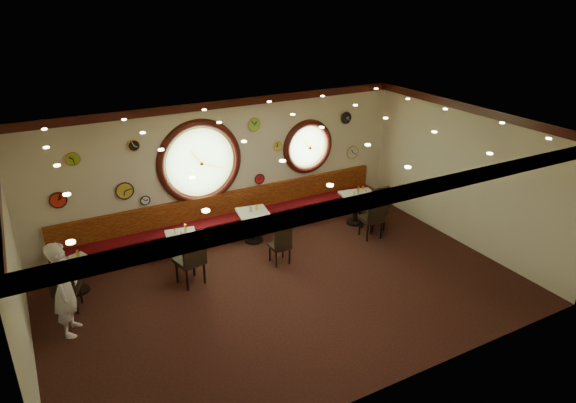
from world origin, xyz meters
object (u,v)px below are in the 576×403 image
object	(u,v)px
condiment_b_pepper	(181,234)
condiment_b_salt	(175,232)
table_b	(182,245)
condiment_a_bottle	(78,254)
chair_a	(64,284)
condiment_c_salt	(250,209)
condiment_c_bottle	(256,207)
chair_e	(377,206)
condiment_d_salt	(354,193)
waiter	(65,289)
condiment_a_salt	(68,259)
condiment_d_pepper	(358,192)
condiment_e_bottle	(363,189)
table_a	(77,273)
table_c	(253,223)
table_d	(356,205)
condiment_b_bottle	(185,228)
condiment_e_salt	(357,191)
condiment_e_pepper	(366,192)
chair_b	(192,255)
chair_d	(374,214)
condiment_d_bottle	(358,190)
condiment_c_pepper	(252,210)
chair_c	(281,241)
condiment_a_pepper	(78,260)
table_e	(361,203)

from	to	relation	value
condiment_b_pepper	condiment_b_salt	bearing A→B (deg)	116.43
table_b	condiment_a_bottle	distance (m)	2.06
chair_a	condiment_b_salt	distance (m)	2.44
condiment_c_salt	condiment_c_bottle	xyz separation A→B (m)	(0.17, 0.02, 0.02)
chair_e	condiment_c_salt	xyz separation A→B (m)	(-2.86, 0.97, 0.14)
condiment_d_salt	waiter	xyz separation A→B (m)	(-6.73, -1.21, 0.05)
condiment_a_salt	condiment_a_bottle	bearing A→B (deg)	7.71
condiment_d_pepper	condiment_e_bottle	world-z (taller)	condiment_d_pepper
condiment_a_salt	waiter	bearing A→B (deg)	-97.87
table_a	table_c	size ratio (longest dim) A/B	0.99
condiment_a_salt	waiter	size ratio (longest dim) A/B	0.05
table_b	condiment_b_pepper	xyz separation A→B (m)	(-0.02, -0.07, 0.30)
table_d	chair_a	distance (m)	6.81
condiment_b_bottle	condiment_e_salt	bearing A→B (deg)	-0.25
condiment_e_pepper	chair_e	bearing A→B (deg)	-104.24
chair_b	condiment_a_bottle	world-z (taller)	chair_b
table_d	condiment_b_pepper	size ratio (longest dim) A/B	8.51
chair_d	condiment_d_bottle	world-z (taller)	chair_d
condiment_a_bottle	condiment_c_bottle	bearing A→B (deg)	3.23
chair_a	chair_d	xyz separation A→B (m)	(6.66, -0.28, 0.03)
chair_e	condiment_b_pepper	bearing A→B (deg)	173.71
condiment_c_bottle	chair_b	bearing A→B (deg)	-148.77
chair_b	chair_d	size ratio (longest dim) A/B	1.07
chair_a	condiment_a_bottle	world-z (taller)	chair_a
condiment_c_pepper	condiment_e_salt	world-z (taller)	condiment_c_pepper
table_a	condiment_b_bottle	size ratio (longest dim) A/B	4.63
condiment_d_pepper	condiment_a_bottle	bearing A→B (deg)	178.72
condiment_d_salt	condiment_c_bottle	world-z (taller)	condiment_c_bottle
table_c	condiment_c_salt	size ratio (longest dim) A/B	6.94
chair_d	condiment_d_salt	size ratio (longest dim) A/B	6.88
chair_d	waiter	distance (m)	6.68
condiment_d_bottle	table_c	bearing A→B (deg)	174.78
chair_c	chair_e	size ratio (longest dim) A/B	0.82
table_d	condiment_a_salt	xyz separation A→B (m)	(-6.61, 0.13, 0.22)
condiment_c_salt	condiment_c_pepper	size ratio (longest dim) A/B	1.07
chair_a	condiment_c_bottle	size ratio (longest dim) A/B	4.31
condiment_a_pepper	condiment_e_salt	xyz separation A→B (m)	(6.62, 0.21, 0.05)
condiment_e_pepper	waiter	distance (m)	7.26
chair_a	condiment_e_bottle	xyz separation A→B (m)	(7.14, 0.82, 0.17)
table_b	condiment_d_pepper	bearing A→B (deg)	-1.39
table_c	table_e	size ratio (longest dim) A/B	1.04
chair_c	condiment_c_pepper	bearing A→B (deg)	95.29
table_d	condiment_d_bottle	xyz separation A→B (m)	(0.12, 0.09, 0.36)
condiment_e_salt	condiment_b_salt	bearing A→B (deg)	179.68
condiment_c_pepper	condiment_c_bottle	xyz separation A→B (m)	(0.14, 0.05, 0.02)
table_b	condiment_b_pepper	world-z (taller)	condiment_b_pepper
table_c	chair_a	xyz separation A→B (m)	(-4.16, -0.94, 0.13)
chair_c	condiment_a_bottle	xyz separation A→B (m)	(-3.86, 1.08, 0.20)
chair_d	waiter	world-z (taller)	waiter
table_c	condiment_b_bottle	bearing A→B (deg)	-175.48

